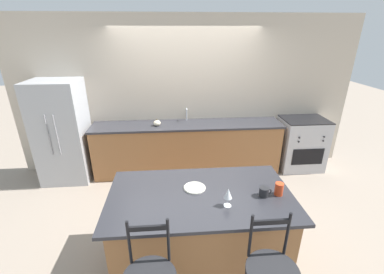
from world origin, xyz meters
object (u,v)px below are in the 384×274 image
(refrigerator, at_px, (63,132))
(dinner_plate, at_px, (195,188))
(tumbler_cup, at_px, (279,189))
(oven_range, at_px, (301,144))
(pumpkin_decoration, at_px, (157,123))
(coffee_mug, at_px, (264,192))
(wine_glass, at_px, (228,194))

(refrigerator, distance_m, dinner_plate, 2.78)
(dinner_plate, distance_m, tumbler_cup, 0.85)
(oven_range, relative_size, pumpkin_decoration, 7.86)
(refrigerator, height_order, tumbler_cup, refrigerator)
(tumbler_cup, bearing_deg, oven_range, 57.55)
(refrigerator, bearing_deg, coffee_mug, -37.23)
(wine_glass, distance_m, coffee_mug, 0.42)
(pumpkin_decoration, bearing_deg, tumbler_cup, -57.66)
(wine_glass, relative_size, pumpkin_decoration, 1.53)
(dinner_plate, distance_m, coffee_mug, 0.70)
(refrigerator, relative_size, dinner_plate, 7.49)
(coffee_mug, relative_size, pumpkin_decoration, 1.03)
(dinner_plate, relative_size, coffee_mug, 1.82)
(coffee_mug, xyz_separation_m, pumpkin_decoration, (-1.15, 2.07, 0.03))
(coffee_mug, xyz_separation_m, tumbler_cup, (0.16, 0.01, 0.02))
(refrigerator, relative_size, coffee_mug, 13.60)
(wine_glass, bearing_deg, coffee_mug, 17.45)
(wine_glass, relative_size, tumbler_cup, 1.43)
(oven_range, height_order, tumbler_cup, tumbler_cup)
(refrigerator, relative_size, tumbler_cup, 13.10)
(oven_range, xyz_separation_m, dinner_plate, (-2.16, -1.92, 0.43))
(wine_glass, height_order, pumpkin_decoration, wine_glass)
(refrigerator, bearing_deg, tumbler_cup, -35.58)
(refrigerator, relative_size, pumpkin_decoration, 14.02)
(refrigerator, bearing_deg, pumpkin_decoration, -0.03)
(tumbler_cup, bearing_deg, refrigerator, 144.42)
(coffee_mug, height_order, tumbler_cup, tumbler_cup)
(coffee_mug, bearing_deg, dinner_plate, 164.49)
(refrigerator, bearing_deg, oven_range, 0.46)
(oven_range, height_order, coffee_mug, coffee_mug)
(coffee_mug, distance_m, tumbler_cup, 0.16)
(refrigerator, height_order, oven_range, refrigerator)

